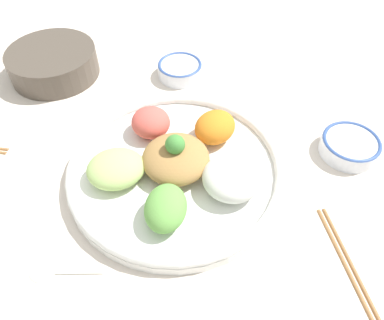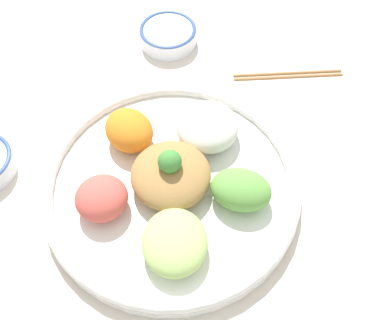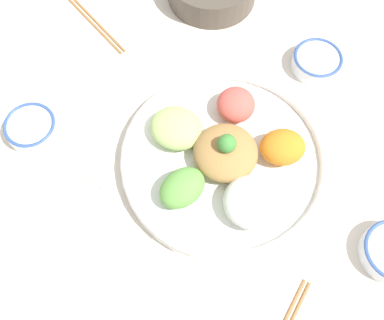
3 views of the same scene
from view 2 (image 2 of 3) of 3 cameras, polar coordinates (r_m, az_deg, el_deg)
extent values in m
plane|color=silver|center=(0.73, -1.34, -4.34)|extent=(2.40, 2.40, 0.00)
cylinder|color=white|center=(0.72, -2.60, -3.44)|extent=(0.41, 0.41, 0.02)
torus|color=white|center=(0.71, -2.65, -2.83)|extent=(0.41, 0.41, 0.02)
ellipsoid|color=white|center=(0.74, 1.98, 4.25)|extent=(0.14, 0.14, 0.06)
ellipsoid|color=orange|center=(0.74, -7.99, 3.75)|extent=(0.11, 0.11, 0.06)
ellipsoid|color=#E55B51|center=(0.68, -11.41, -4.77)|extent=(0.11, 0.10, 0.06)
ellipsoid|color=#B7DB7A|center=(0.64, -2.30, -10.38)|extent=(0.11, 0.12, 0.05)
ellipsoid|color=#6BAD4C|center=(0.68, 6.23, -3.79)|extent=(0.10, 0.09, 0.05)
ellipsoid|color=#AD7F47|center=(0.69, -2.72, -1.90)|extent=(0.12, 0.12, 0.05)
sphere|color=#478E3D|center=(0.66, -2.85, -0.19)|extent=(0.04, 0.04, 0.04)
cylinder|color=white|center=(0.94, -3.04, 15.46)|extent=(0.11, 0.11, 0.03)
torus|color=#38569E|center=(0.93, -3.08, 16.17)|extent=(0.11, 0.11, 0.01)
cylinder|color=white|center=(0.94, -3.07, 16.04)|extent=(0.09, 0.09, 0.00)
cylinder|color=#9E6B3D|center=(0.91, 12.03, 10.83)|extent=(0.21, 0.04, 0.01)
cylinder|color=#9E6B3D|center=(0.90, 12.15, 10.37)|extent=(0.21, 0.04, 0.01)
cube|color=beige|center=(0.68, 12.86, -16.33)|extent=(0.01, 0.08, 0.01)
camera|label=1|loc=(0.54, 59.72, 26.24)|focal=35.00mm
camera|label=3|loc=(0.64, 66.44, 57.41)|focal=42.00mm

